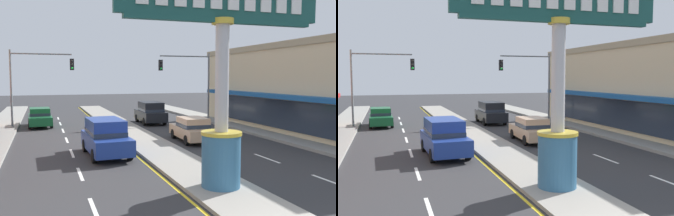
% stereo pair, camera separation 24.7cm
% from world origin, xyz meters
% --- Properties ---
extents(median_strip, '(2.59, 52.00, 0.14)m').
position_xyz_m(median_strip, '(0.00, 18.00, 0.07)').
color(median_strip, gray).
rests_on(median_strip, ground).
extents(sidewalk_right, '(2.52, 60.00, 0.18)m').
position_xyz_m(sidewalk_right, '(9.16, 16.00, 0.09)').
color(sidewalk_right, gray).
rests_on(sidewalk_right, ground).
extents(lane_markings, '(9.33, 52.00, 0.01)m').
position_xyz_m(lane_markings, '(0.00, 16.65, 0.00)').
color(lane_markings, silver).
rests_on(lane_markings, ground).
extents(district_sign, '(7.68, 1.46, 7.40)m').
position_xyz_m(district_sign, '(0.00, 5.26, 3.72)').
color(district_sign, '#33668C').
rests_on(district_sign, median_strip).
extents(storefront_right, '(10.65, 21.58, 6.53)m').
position_xyz_m(storefront_right, '(14.41, 16.18, 3.27)').
color(storefront_right, beige).
rests_on(storefront_right, ground).
extents(traffic_light_left_side, '(4.86, 0.46, 6.20)m').
position_xyz_m(traffic_light_left_side, '(-6.53, 24.52, 4.25)').
color(traffic_light_left_side, slate).
rests_on(traffic_light_left_side, ground).
extents(traffic_light_right_side, '(4.86, 0.46, 6.20)m').
position_xyz_m(traffic_light_right_side, '(6.53, 23.93, 4.25)').
color(traffic_light_right_side, slate).
rests_on(traffic_light_right_side, ground).
extents(suv_near_right_lane, '(2.11, 4.68, 1.90)m').
position_xyz_m(suv_near_right_lane, '(-2.95, 12.54, 0.98)').
color(suv_near_right_lane, navy).
rests_on(suv_near_right_lane, ground).
extents(sedan_far_right_lane, '(1.99, 4.38, 1.53)m').
position_xyz_m(sedan_far_right_lane, '(2.94, 14.97, 0.79)').
color(sedan_far_right_lane, tan).
rests_on(sedan_far_right_lane, ground).
extents(sedan_near_left_lane, '(1.97, 4.36, 1.53)m').
position_xyz_m(sedan_near_left_lane, '(-6.25, 25.43, 0.79)').
color(sedan_near_left_lane, '#14562D').
rests_on(sedan_near_left_lane, ground).
extents(suv_mid_left_lane, '(2.05, 4.65, 1.90)m').
position_xyz_m(suv_mid_left_lane, '(2.95, 24.48, 0.98)').
color(suv_mid_left_lane, black).
rests_on(suv_mid_left_lane, ground).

